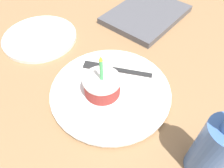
% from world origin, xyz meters
% --- Properties ---
extents(ground_plane, '(2.40, 2.40, 0.04)m').
position_xyz_m(ground_plane, '(0.00, 0.00, -0.02)').
color(ground_plane, olive).
rests_on(ground_plane, ground).
extents(plate, '(0.29, 0.29, 0.02)m').
position_xyz_m(plate, '(-0.01, 0.00, 0.01)').
color(plate, white).
rests_on(plate, ground_plane).
extents(cake_slice, '(0.09, 0.09, 0.11)m').
position_xyz_m(cake_slice, '(0.01, -0.01, 0.04)').
color(cake_slice, '#99332D').
rests_on(cake_slice, plate).
extents(fork, '(0.10, 0.17, 0.00)m').
position_xyz_m(fork, '(-0.07, -0.04, 0.02)').
color(fork, '#262626').
rests_on(fork, plate).
extents(bottle, '(0.06, 0.06, 0.19)m').
position_xyz_m(bottle, '(0.01, 0.25, 0.08)').
color(bottle, '#3F66A5').
rests_on(bottle, ground_plane).
extents(side_plate, '(0.22, 0.22, 0.01)m').
position_xyz_m(side_plate, '(-0.03, -0.31, 0.01)').
color(side_plate, white).
rests_on(side_plate, ground_plane).
extents(marble_board, '(0.27, 0.20, 0.02)m').
position_xyz_m(marble_board, '(-0.35, -0.12, 0.01)').
color(marble_board, '#4C4C51').
rests_on(marble_board, ground_plane).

